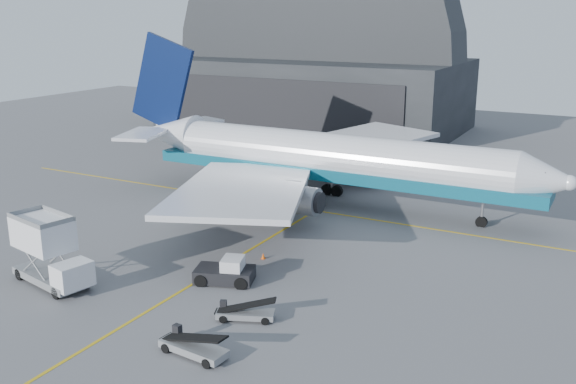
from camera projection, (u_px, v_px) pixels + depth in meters
The scene contains 9 objects.
ground at pixel (201, 279), 49.08m from camera, with size 200.00×200.00×0.00m, color #565659.
taxi_lines at pixel (281, 231), 59.82m from camera, with size 80.00×42.12×0.02m.
hangar at pixel (315, 73), 111.62m from camera, with size 50.00×28.30×28.00m.
airliner at pixel (320, 158), 67.59m from camera, with size 50.30×48.77×17.65m.
catering_truck at pixel (49, 252), 47.57m from camera, with size 7.67×4.14×5.00m.
pushback_tug at pixel (226, 273), 48.36m from camera, with size 4.91×3.74×2.02m.
belt_loader_a at pixel (245, 313), 42.49m from camera, with size 4.10×2.69×1.56m.
belt_loader_b at pixel (193, 346), 38.06m from camera, with size 4.73×1.97×1.78m.
traffic_cone at pixel (263, 256), 53.07m from camera, with size 0.34×0.34×0.49m.
Camera 1 is at (27.38, -36.89, 19.66)m, focal length 40.00 mm.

